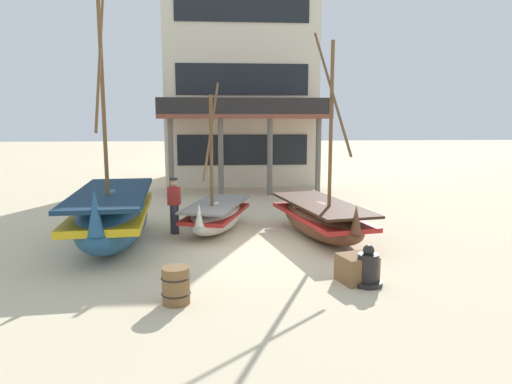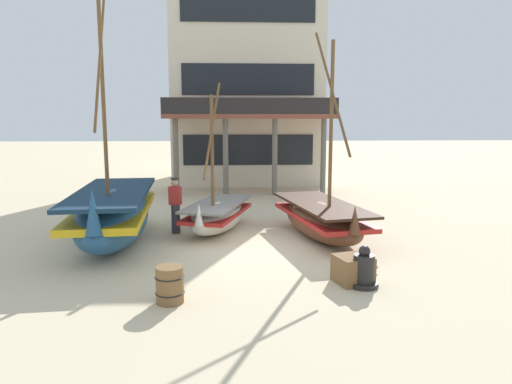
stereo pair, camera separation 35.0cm
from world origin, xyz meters
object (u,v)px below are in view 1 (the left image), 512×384
Objects in this scene: fishing_boat_centre_large at (112,215)px; fisherman_by_hull at (174,206)px; wooden_barrel at (176,285)px; fishing_boat_near_left at (216,215)px; cargo_crate at (357,269)px; fishing_boat_far_right at (321,218)px; capstan_winch at (368,270)px; harbor_building_main at (240,85)px.

fisherman_by_hull is at bearing 35.46° from fishing_boat_centre_large.
fishing_boat_near_left is at bearing 82.87° from wooden_barrel.
fishing_boat_near_left reaches higher than wooden_barrel.
fisherman_by_hull is 6.28m from cargo_crate.
fishing_boat_far_right reaches higher than fishing_boat_near_left.
fishing_boat_near_left is 0.77× the size of fishing_boat_far_right.
fishing_boat_centre_large is (-2.82, -1.34, 0.33)m from fishing_boat_near_left.
capstan_winch is 18.13m from harbor_building_main.
harbor_building_main is at bearing 84.14° from fishing_boat_near_left.
cargo_crate is (3.00, -4.81, -0.21)m from fishing_boat_near_left.
fishing_boat_near_left is at bearing 25.37° from fishing_boat_centre_large.
fishing_boat_centre_large is 8.45× the size of capstan_winch.
harbor_building_main reaches higher than fishing_boat_far_right.
wooden_barrel reaches higher than cargo_crate.
wooden_barrel is at bearing -84.45° from fisherman_by_hull.
wooden_barrel is (-3.88, -0.67, 0.01)m from capstan_winch.
capstan_winch is at bearing -31.74° from fishing_boat_centre_large.
harbor_building_main is at bearing 95.77° from cargo_crate.
capstan_winch is at bearing -57.84° from fishing_boat_near_left.
fishing_boat_centre_large reaches higher than cargo_crate.
fishing_boat_far_right is 6.01m from wooden_barrel.
fishing_boat_near_left is 3.13m from fishing_boat_centre_large.
fishing_boat_far_right is at bearing 3.17° from fishing_boat_centre_large.
fishing_boat_centre_large is at bearing 148.26° from capstan_winch.
fishing_boat_centre_large is 0.70× the size of harbor_building_main.
capstan_winch is at bearing -83.75° from harbor_building_main.
fishing_boat_centre_large reaches higher than wooden_barrel.
cargo_crate is at bearing -58.09° from fishing_boat_near_left.
fishing_boat_near_left is 6.45× the size of cargo_crate.
fisherman_by_hull reaches higher than wooden_barrel.
capstan_winch is (0.13, -4.02, -0.24)m from fishing_boat_far_right.
fisherman_by_hull is at bearing -101.33° from harbor_building_main.
fishing_boat_near_left is at bearing 9.91° from fisherman_by_hull.
fishing_boat_near_left is 5.67m from cargo_crate.
wooden_barrel is 0.07× the size of harbor_building_main.
fishing_boat_far_right is 8.37× the size of wooden_barrel.
fishing_boat_near_left reaches higher than cargo_crate.
harbor_building_main reaches higher than wooden_barrel.
fishing_boat_far_right is at bearing 51.38° from wooden_barrel.
fishing_boat_centre_large reaches higher than fishing_boat_near_left.
wooden_barrel is at bearing -170.19° from capstan_winch.
fishing_boat_centre_large is 14.92m from harbor_building_main.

